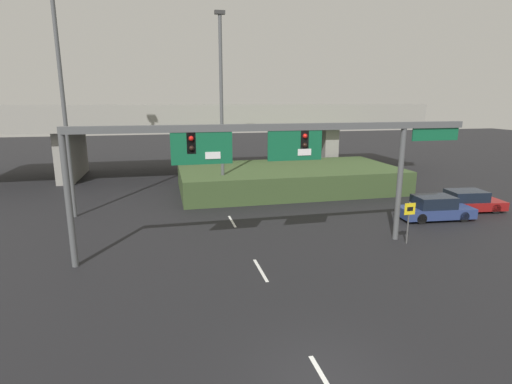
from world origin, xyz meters
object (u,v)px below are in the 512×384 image
Objects in this scene: highway_light_pole_far at (60,75)px; parked_sedan_mid_right at (467,201)px; speed_limit_sign at (409,217)px; highway_light_pole_near at (221,105)px; parked_sedan_near_right at (435,209)px; signal_gantry at (272,147)px.

parked_sedan_mid_right is (25.20, -4.43, -8.03)m from highway_light_pole_far.
speed_limit_sign is 0.13× the size of highway_light_pole_far.
highway_light_pole_near is 2.79× the size of parked_sedan_mid_right.
speed_limit_sign reaches higher than parked_sedan_mid_right.
highway_light_pole_near is at bearing 13.03° from highway_light_pole_far.
parked_sedan_mid_right is (7.55, 4.68, -0.80)m from speed_limit_sign.
highway_light_pole_near is at bearing 124.58° from speed_limit_sign.
highway_light_pole_near is at bearing 151.58° from parked_sedan_near_right.
highway_light_pole_far is at bearing -166.97° from highway_light_pole_near.
speed_limit_sign is 5.51m from parked_sedan_near_right.
signal_gantry is 13.99m from highway_light_pole_far.
speed_limit_sign is at bearing -27.28° from highway_light_pole_far.
highway_light_pole_near reaches higher than parked_sedan_near_right.
signal_gantry is at bearing -161.45° from parked_sedan_near_right.
parked_sedan_near_right is (4.19, 3.49, -0.77)m from speed_limit_sign.
highway_light_pole_far is at bearing 141.82° from signal_gantry.
speed_limit_sign is at bearing -6.07° from signal_gantry.
highway_light_pole_far reaches higher than parked_sedan_mid_right.
highway_light_pole_far reaches higher than parked_sedan_near_right.
highway_light_pole_near reaches higher than speed_limit_sign.
speed_limit_sign is at bearing -55.42° from highway_light_pole_near.
signal_gantry is 1.47× the size of highway_light_pole_near.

